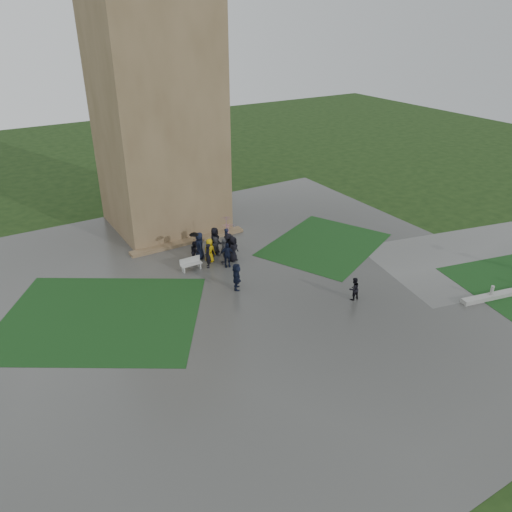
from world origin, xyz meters
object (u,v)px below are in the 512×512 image
bench (191,264)px  pedestrian_near (354,289)px  pedestrian_mid (237,276)px  tower (157,111)px

bench → pedestrian_near: bearing=-52.2°
pedestrian_mid → pedestrian_near: (5.40, -4.74, -0.16)m
bench → pedestrian_mid: bearing=-70.9°
tower → bench: 12.11m
tower → pedestrian_near: tower is taller
pedestrian_mid → pedestrian_near: size_ratio=1.22×
tower → pedestrian_mid: size_ratio=10.26×
tower → bench: tower is taller
bench → pedestrian_near: pedestrian_near is taller
tower → bench: bearing=-101.1°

